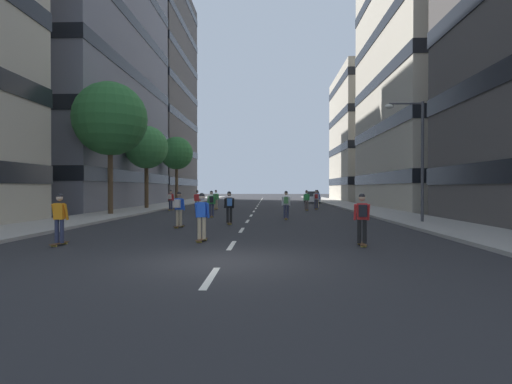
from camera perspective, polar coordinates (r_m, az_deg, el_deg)
name	(u,v)px	position (r m, az deg, el deg)	size (l,w,h in m)	color
ground_plane	(257,207)	(41.58, 0.10, -2.13)	(184.22, 184.22, 0.00)	#28282B
sidewalk_left	(169,205)	(46.76, -12.07, -1.75)	(3.76, 84.43, 0.14)	#9E9991
sidewalk_right	(348,205)	(46.21, 12.71, -1.78)	(3.76, 84.43, 0.14)	#9E9991
lane_markings	(257,206)	(43.87, 0.19, -1.98)	(0.16, 72.20, 0.01)	silver
building_left_mid	(55,31)	(48.33, -26.37, 19.52)	(16.96, 24.10, 35.22)	slate
building_left_far	(132,93)	(68.65, -16.94, 13.17)	(16.96, 20.79, 33.73)	#4C4744
building_right_mid	(465,35)	(46.95, 27.19, 18.96)	(16.96, 20.08, 33.45)	#BCB29E
building_right_far	(392,136)	(66.69, 18.55, 7.39)	(16.96, 17.19, 19.63)	#BCB29E
parked_car_near	(312,198)	(53.85, 7.85, -0.77)	(1.82, 4.40, 1.52)	silver
street_tree_near	(177,153)	(50.45, -11.08, 5.33)	(3.96, 3.96, 8.03)	#4C3823
street_tree_mid	(146,148)	(38.75, -15.11, 6.03)	(3.92, 3.92, 7.51)	#4C3823
street_tree_far	(110,119)	(30.96, -19.76, 9.60)	(5.17, 5.17, 9.30)	#4C3823
streetlamp_right	(416,148)	(23.81, 21.47, 5.78)	(2.13, 0.30, 6.50)	#3F3F44
skater_0	(171,199)	(36.10, -11.87, -0.94)	(0.57, 0.92, 1.78)	brown
skater_1	(286,203)	(25.33, 4.24, -1.56)	(0.54, 0.91, 1.78)	brown
skater_2	(307,199)	(35.61, 7.10, -1.00)	(0.54, 0.90, 1.78)	brown
skater_3	(316,198)	(37.58, 8.43, -0.87)	(0.54, 0.91, 1.78)	brown
skater_4	(362,216)	(14.17, 14.64, -3.27)	(0.54, 0.91, 1.78)	brown
skater_5	(317,198)	(39.18, 8.57, -0.81)	(0.56, 0.92, 1.78)	brown
skater_6	(229,205)	(21.92, -3.76, -1.90)	(0.56, 0.92, 1.78)	brown
skater_7	(197,200)	(33.88, -8.24, -1.08)	(0.53, 0.90, 1.78)	brown
skater_8	(59,217)	(15.35, -25.84, -3.13)	(0.54, 0.91, 1.78)	brown
skater_9	(202,215)	(14.96, -7.61, -3.17)	(0.56, 0.92, 1.78)	brown
skater_10	(211,202)	(27.22, -6.27, -1.42)	(0.56, 0.92, 1.78)	brown
skater_11	(216,198)	(37.44, -5.65, -0.87)	(0.56, 0.92, 1.78)	brown
skater_12	(179,207)	(20.32, -10.76, -2.10)	(0.57, 0.92, 1.78)	brown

